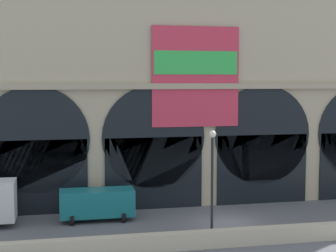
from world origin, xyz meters
The scene contains 5 objects.
ground_plane centered at (0.00, 0.00, 0.00)m, with size 200.00×200.00×0.00m, color slate.
quay_parapet_wall centered at (0.00, -4.70, 0.51)m, with size 90.00×0.70×1.02m, color beige.
station_building centered at (0.03, 6.99, 10.00)m, with size 45.79×4.41×20.69m.
van_midwest centered at (-8.93, 2.53, 1.25)m, with size 5.20×2.48×2.20m.
street_lamp_quayside centered at (-2.40, -3.90, 4.41)m, with size 0.44×0.44×6.90m.
Camera 1 is at (-11.11, -33.05, 9.94)m, focal length 54.44 mm.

